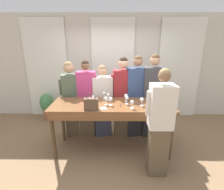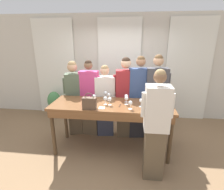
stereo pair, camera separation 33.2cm
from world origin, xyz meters
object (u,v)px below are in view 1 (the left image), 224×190
(wine_glass_front_mid, at_px, (111,99))
(potted_plant, at_px, (47,105))
(guest_pink_top, at_px, (87,99))
(guest_beige_cap, at_px, (152,96))
(tasting_bar, at_px, (112,110))
(host_pouring, at_px, (160,124))
(wine_bottle, at_px, (160,100))
(wine_glass_front_right, at_px, (108,95))
(wine_glass_center_right, at_px, (104,93))
(wine_glass_back_left, at_px, (106,99))
(wine_glass_back_mid, at_px, (126,96))
(guest_cream_sweater, at_px, (103,101))
(wine_glass_center_mid, at_px, (127,98))
(guest_olive_jacket, at_px, (71,99))
(guest_navy_coat, at_px, (136,97))
(handbag, at_px, (91,104))
(guest_striped_shirt, at_px, (123,97))
(wine_glass_back_right, at_px, (132,102))
(wine_glass_center_left, at_px, (89,100))
(wine_glass_front_left, at_px, (142,100))

(wine_glass_front_mid, height_order, potted_plant, wine_glass_front_mid)
(guest_pink_top, height_order, guest_beige_cap, guest_beige_cap)
(tasting_bar, bearing_deg, host_pouring, -39.68)
(tasting_bar, relative_size, potted_plant, 3.07)
(wine_bottle, relative_size, wine_glass_front_right, 2.12)
(wine_glass_center_right, height_order, wine_glass_back_left, same)
(wine_glass_back_mid, height_order, host_pouring, host_pouring)
(guest_cream_sweater, bearing_deg, wine_glass_center_mid, -49.01)
(guest_olive_jacket, relative_size, host_pouring, 0.97)
(guest_navy_coat, bearing_deg, wine_glass_front_right, -147.94)
(handbag, relative_size, guest_striped_shirt, 0.16)
(wine_glass_center_mid, distance_m, wine_glass_back_mid, 0.13)
(wine_glass_back_left, bearing_deg, wine_glass_front_right, 81.88)
(wine_glass_back_right, distance_m, guest_cream_sweater, 1.01)
(guest_olive_jacket, xyz_separation_m, guest_cream_sweater, (0.71, 0.00, -0.06))
(wine_glass_back_left, bearing_deg, wine_bottle, -3.31)
(wine_glass_center_left, height_order, guest_pink_top, guest_pink_top)
(wine_glass_front_left, bearing_deg, potted_plant, 148.01)
(wine_glass_center_right, relative_size, guest_beige_cap, 0.08)
(wine_glass_center_left, bearing_deg, wine_glass_front_mid, 1.73)
(guest_cream_sweater, distance_m, host_pouring, 1.56)
(tasting_bar, height_order, wine_glass_back_mid, wine_glass_back_mid)
(wine_glass_back_mid, distance_m, guest_pink_top, 0.97)
(wine_glass_center_right, bearing_deg, wine_glass_back_right, -45.10)
(wine_glass_center_left, xyz_separation_m, wine_glass_back_mid, (0.68, 0.21, 0.00))
(wine_glass_back_mid, distance_m, potted_plant, 2.53)
(wine_glass_front_right, distance_m, guest_navy_coat, 0.74)
(wine_glass_front_mid, bearing_deg, guest_olive_jacket, 144.72)
(wine_glass_front_right, height_order, wine_glass_center_right, same)
(wine_glass_center_left, relative_size, wine_glass_back_left, 1.00)
(wine_glass_center_right, xyz_separation_m, wine_glass_back_mid, (0.43, -0.16, 0.00))
(handbag, relative_size, wine_glass_front_mid, 1.91)
(wine_glass_back_right, bearing_deg, guest_olive_jacket, 148.32)
(wine_glass_front_left, distance_m, wine_glass_center_left, 0.96)
(wine_glass_back_left, distance_m, potted_plant, 2.33)
(guest_olive_jacket, bearing_deg, wine_glass_back_left, -37.09)
(wine_glass_back_right, xyz_separation_m, guest_navy_coat, (0.18, 0.79, -0.16))
(handbag, height_order, wine_glass_back_right, handbag)
(wine_glass_center_left, bearing_deg, wine_glass_front_left, -0.34)
(tasting_bar, height_order, guest_striped_shirt, guest_striped_shirt)
(guest_cream_sweater, bearing_deg, wine_glass_front_left, -40.78)
(guest_cream_sweater, height_order, guest_striped_shirt, guest_striped_shirt)
(wine_glass_front_mid, distance_m, wine_glass_back_mid, 0.36)
(tasting_bar, bearing_deg, handbag, -142.55)
(wine_bottle, height_order, wine_glass_back_mid, wine_bottle)
(wine_glass_center_mid, bearing_deg, guest_olive_jacket, 154.83)
(guest_striped_shirt, xyz_separation_m, guest_navy_coat, (0.30, 0.00, 0.02))
(host_pouring, distance_m, potted_plant, 3.31)
(wine_glass_center_right, bearing_deg, wine_glass_front_right, -53.21)
(wine_bottle, bearing_deg, guest_navy_coat, 116.99)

